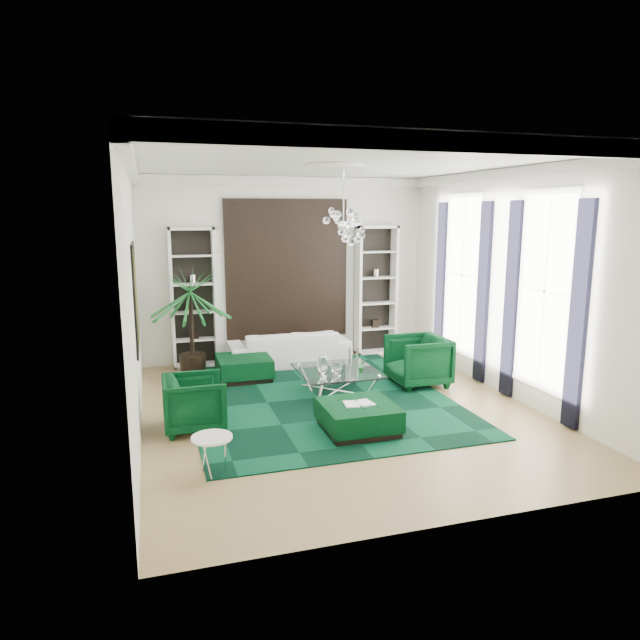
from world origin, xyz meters
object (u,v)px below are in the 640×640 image
object	(u,v)px
ottoman_front	(358,418)
armchair_right	(418,361)
ottoman_side	(244,368)
armchair_left	(195,403)
palm	(191,308)
coffee_table	(337,383)
side_table	(213,456)
sofa	(289,348)

from	to	relation	value
ottoman_front	armchair_right	bearing A→B (deg)	44.57
ottoman_side	armchair_right	bearing A→B (deg)	-22.70
armchair_left	armchair_right	size ratio (longest dim) A/B	0.88
palm	coffee_table	bearing A→B (deg)	-39.68
ottoman_front	ottoman_side	bearing A→B (deg)	110.63
armchair_left	side_table	world-z (taller)	armchair_left
sofa	ottoman_front	xyz separation A→B (m)	(0.09, -3.79, -0.15)
armchair_left	side_table	bearing A→B (deg)	-176.98
armchair_left	palm	world-z (taller)	palm
sofa	ottoman_front	bearing A→B (deg)	91.42
palm	armchair_right	bearing A→B (deg)	-23.70
armchair_left	armchair_right	world-z (taller)	armchair_right
sofa	ottoman_side	size ratio (longest dim) A/B	2.51
armchair_left	ottoman_front	xyz separation A→B (m)	(2.22, -0.76, -0.19)
side_table	armchair_right	bearing A→B (deg)	33.04
ottoman_side	sofa	bearing A→B (deg)	36.16
sofa	armchair_left	size ratio (longest dim) A/B	2.80
armchair_left	ottoman_front	bearing A→B (deg)	-108.89
sofa	coffee_table	size ratio (longest dim) A/B	1.85
armchair_right	palm	size ratio (longest dim) A/B	0.37
coffee_table	ottoman_front	xyz separation A→B (m)	(-0.22, -1.60, -0.02)
ottoman_side	palm	distance (m)	1.50
sofa	palm	size ratio (longest dim) A/B	0.92
ottoman_side	side_table	size ratio (longest dim) A/B	1.98
armchair_left	side_table	distance (m)	1.55
coffee_table	palm	xyz separation A→B (m)	(-2.26, 1.88, 1.10)
ottoman_front	coffee_table	bearing A→B (deg)	82.06
side_table	palm	size ratio (longest dim) A/B	0.18
armchair_right	sofa	bearing A→B (deg)	-136.32
armchair_right	coffee_table	bearing A→B (deg)	-83.36
sofa	armchair_right	distance (m)	2.77
ottoman_front	side_table	size ratio (longest dim) A/B	2.08
ottoman_side	side_table	xyz separation A→B (m)	(-1.00, -3.81, 0.02)
ottoman_side	ottoman_front	distance (m)	3.23
armchair_right	palm	xyz separation A→B (m)	(-3.86, 1.69, 0.88)
armchair_right	ottoman_side	bearing A→B (deg)	-112.70
sofa	armchair_right	world-z (taller)	armchair_right
ottoman_front	palm	distance (m)	4.19
coffee_table	ottoman_front	world-z (taller)	coffee_table
side_table	palm	bearing A→B (deg)	88.66
ottoman_side	palm	world-z (taller)	palm
ottoman_front	sofa	bearing A→B (deg)	91.42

